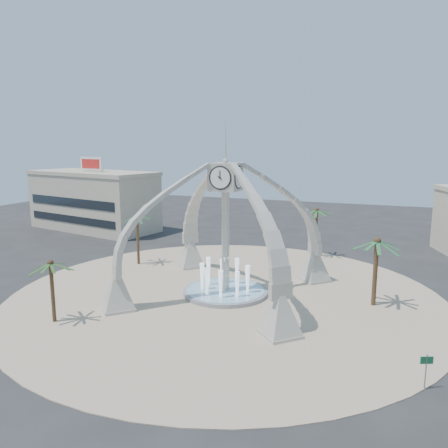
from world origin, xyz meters
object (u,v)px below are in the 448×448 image
(palm_east, at_px, (377,242))
(palm_north, at_px, (317,211))
(clock_tower, at_px, (225,227))
(palm_west, at_px, (137,216))
(street_sign, at_px, (426,365))
(palm_south, at_px, (50,264))
(fountain, at_px, (225,291))

(palm_east, distance_m, palm_north, 16.87)
(clock_tower, height_order, palm_north, clock_tower)
(clock_tower, relative_size, palm_west, 2.78)
(palm_east, height_order, street_sign, palm_east)
(palm_south, bearing_deg, palm_west, 100.05)
(street_sign, bearing_deg, fountain, 123.34)
(clock_tower, height_order, street_sign, clock_tower)
(fountain, xyz_separation_m, palm_west, (-13.28, 5.87, 5.44))
(palm_east, height_order, palm_south, palm_east)
(palm_west, bearing_deg, palm_north, 30.67)
(palm_south, relative_size, street_sign, 2.54)
(palm_west, bearing_deg, fountain, -23.87)
(clock_tower, distance_m, palm_north, 17.85)
(fountain, height_order, street_sign, fountain)
(fountain, height_order, palm_north, palm_north)
(palm_north, relative_size, palm_south, 1.21)
(clock_tower, height_order, palm_west, clock_tower)
(palm_east, xyz_separation_m, palm_north, (-7.70, 15.01, 0.13))
(palm_east, height_order, palm_west, palm_east)
(palm_north, bearing_deg, street_sign, -68.22)
(palm_north, distance_m, street_sign, 30.40)
(palm_south, bearing_deg, street_sign, 0.40)
(fountain, relative_size, palm_west, 1.24)
(clock_tower, relative_size, palm_north, 2.70)
(palm_west, xyz_separation_m, palm_south, (3.02, -17.02, -0.93))
(fountain, distance_m, palm_south, 15.81)
(street_sign, bearing_deg, palm_west, 127.35)
(palm_west, xyz_separation_m, street_sign, (29.91, -16.83, -4.19))
(palm_east, distance_m, palm_south, 26.87)
(fountain, relative_size, street_sign, 3.71)
(fountain, relative_size, palm_south, 1.46)
(palm_north, xyz_separation_m, street_sign, (11.17, -27.95, -4.31))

